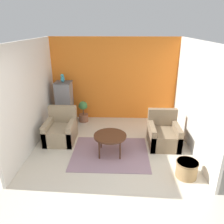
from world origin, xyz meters
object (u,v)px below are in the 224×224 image
Objects in this scene: wicker_basket at (187,169)px; armchair_left at (61,131)px; birdcage at (65,103)px; potted_plant at (83,111)px; coffee_table at (110,137)px; parrot at (63,78)px; armchair_right at (163,135)px.

armchair_left is at bearing 154.26° from wicker_basket.
birdcage reaches higher than potted_plant.
parrot is at bearing 130.09° from coffee_table.
birdcage reaches higher than coffee_table.
wicker_basket is at bearing -26.70° from coffee_table.
armchair_right is at bearing -2.68° from armchair_left.
armchair_left reaches higher than potted_plant.
coffee_table is 2.02m from potted_plant.
potted_plant is (-2.20, 1.34, 0.06)m from armchair_right.
wicker_basket is at bearing -39.82° from parrot.
birdcage is (-2.73, 1.23, 0.35)m from armchair_right.
armchair_right is 3.19m from parrot.
armchair_right is 3.02m from birdcage.
parrot is at bearing 140.18° from wicker_basket.
birdcage is 5.23× the size of parrot.
armchair_left is 1.95× the size of wicker_basket.
parrot reaches higher than birdcage.
parrot is (-0.14, 1.11, 1.11)m from armchair_left.
coffee_table is 0.89× the size of armchair_left.
parrot reaches higher than armchair_right.
armchair_right is 2.58m from potted_plant.
armchair_left is 1.28m from potted_plant.
coffee_table is at bearing -160.06° from armchair_right.
parrot reaches higher than potted_plant.
armchair_right is 1.95× the size of wicker_basket.
potted_plant is at bearing 11.09° from parrot.
coffee_table is at bearing -63.33° from potted_plant.
potted_plant is (0.53, 0.11, -0.29)m from birdcage.
potted_plant is at bearing 11.31° from birdcage.
birdcage is at bearing 130.12° from coffee_table.
birdcage is at bearing 140.20° from wicker_basket.
wicker_basket is (2.44, -2.58, -0.15)m from potted_plant.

